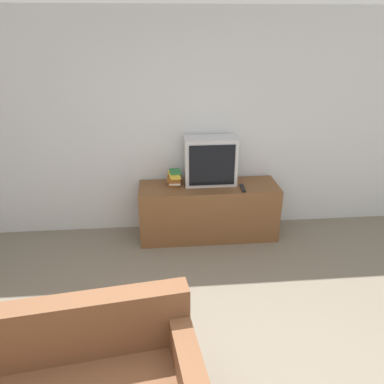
% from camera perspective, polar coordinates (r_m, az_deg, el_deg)
% --- Properties ---
extents(wall_back, '(9.00, 0.06, 2.60)m').
position_cam_1_polar(wall_back, '(4.47, -3.38, 9.86)').
color(wall_back, silver).
rests_on(wall_back, ground_plane).
extents(tv_stand, '(1.65, 0.52, 0.66)m').
position_cam_1_polar(tv_stand, '(4.56, 2.51, -2.88)').
color(tv_stand, brown).
rests_on(tv_stand, ground_plane).
extents(television, '(0.60, 0.33, 0.56)m').
position_cam_1_polar(television, '(4.41, 2.78, 4.78)').
color(television, silver).
rests_on(television, tv_stand).
extents(book_stack, '(0.17, 0.23, 0.18)m').
position_cam_1_polar(book_stack, '(4.41, -2.70, 2.19)').
color(book_stack, '#995623').
rests_on(book_stack, tv_stand).
extents(remote_on_stand, '(0.05, 0.20, 0.02)m').
position_cam_1_polar(remote_on_stand, '(4.36, 7.73, 0.60)').
color(remote_on_stand, black).
rests_on(remote_on_stand, tv_stand).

